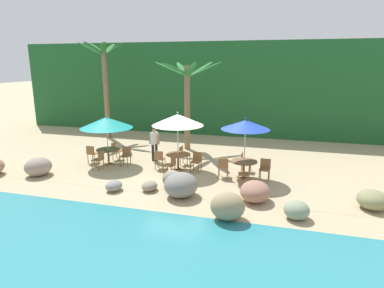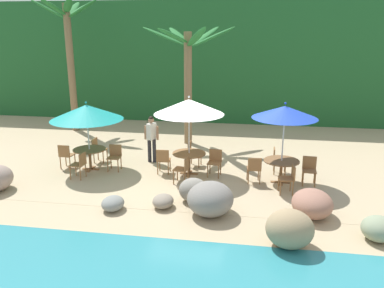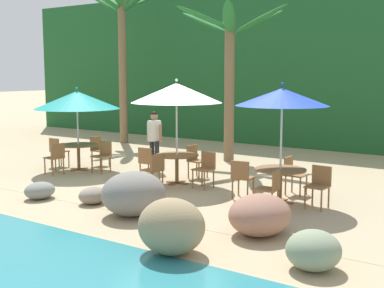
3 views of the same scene
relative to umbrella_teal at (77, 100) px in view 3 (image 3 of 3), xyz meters
The scene contains 25 objects.
ground_plane 3.99m from the umbrella_teal, ahead, with size 120.00×120.00×0.00m, color tan.
terrace_deck 3.98m from the umbrella_teal, ahead, with size 18.00×5.20×0.01m.
foliage_backdrop 9.53m from the umbrella_teal, 68.75° to the left, with size 28.00×2.40×6.00m.
rock_seawall 4.84m from the umbrella_teal, 36.90° to the right, with size 16.00×3.07×0.87m.
umbrella_teal is the anchor object (origin of this frame).
dining_table_teal 1.40m from the umbrella_teal, 14.04° to the right, with size 1.10×1.10×0.74m.
chair_teal_seaward 1.72m from the umbrella_teal, ahead, with size 0.44×0.45×0.87m.
chair_teal_inland 1.72m from the umbrella_teal, 94.00° to the left, with size 0.44×0.44×0.87m.
chair_teal_left 1.72m from the umbrella_teal, behind, with size 0.44×0.45×0.87m.
chair_teal_right 1.72m from the umbrella_teal, 88.22° to the right, with size 0.46×0.45×0.87m.
umbrella_white 3.43m from the umbrella_teal, ahead, with size 2.26×2.26×2.63m.
dining_table_white 3.70m from the umbrella_teal, ahead, with size 1.10×1.10×0.74m.
chair_white_seaward 4.53m from the umbrella_teal, ahead, with size 0.46×0.47×0.87m.
chair_white_inland 3.83m from the umbrella_teal, 15.74° to the left, with size 0.46×0.45×0.87m.
chair_white_left 2.98m from the umbrella_teal, ahead, with size 0.44×0.44×0.87m.
chair_white_right 3.78m from the umbrella_teal, 12.49° to the right, with size 0.48×0.48×0.87m.
umbrella_blue 6.39m from the umbrella_teal, ahead, with size 1.98×1.98×2.57m.
dining_table_blue 6.54m from the umbrella_teal, ahead, with size 1.10×1.10×0.74m.
chair_blue_seaward 7.40m from the umbrella_teal, ahead, with size 0.45×0.45×0.87m.
chair_blue_inland 6.51m from the umbrella_teal, ahead, with size 0.43×0.42×0.87m.
chair_blue_left 5.77m from the umbrella_teal, ahead, with size 0.47×0.48×0.87m.
chair_blue_right 6.82m from the umbrella_teal, ahead, with size 0.47×0.47×0.87m.
palm_tree_nearest 6.29m from the umbrella_teal, 119.49° to the left, with size 2.92×3.02×5.92m.
palm_tree_second 4.89m from the umbrella_teal, 53.96° to the left, with size 3.78×3.49×4.80m.
waiter_in_white 2.42m from the umbrella_teal, 30.87° to the left, with size 0.52×0.39×1.70m.
Camera 3 is at (7.54, -10.04, 2.76)m, focal length 48.34 mm.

